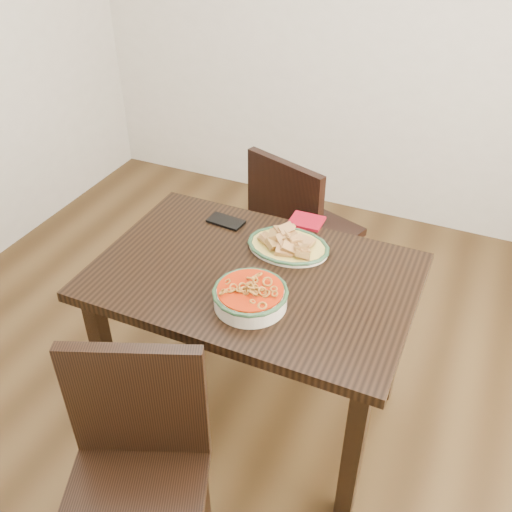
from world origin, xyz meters
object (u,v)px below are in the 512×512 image
at_px(dining_table, 254,294).
at_px(chair_near, 136,467).
at_px(fish_plate, 289,239).
at_px(smartphone, 226,221).
at_px(chair_far, 298,228).
at_px(noodle_bowl, 250,294).

distance_m(dining_table, chair_near, 0.73).
xyz_separation_m(chair_near, fish_plate, (0.12, 0.91, 0.30)).
relative_size(fish_plate, smartphone, 2.13).
bearing_deg(smartphone, dining_table, -41.64).
xyz_separation_m(dining_table, chair_far, (-0.09, 0.71, -0.15)).
bearing_deg(dining_table, fish_plate, 72.65).
xyz_separation_m(dining_table, fish_plate, (0.06, 0.19, 0.15)).
xyz_separation_m(dining_table, noodle_bowl, (0.06, -0.17, 0.15)).
relative_size(dining_table, chair_near, 1.30).
height_order(chair_far, fish_plate, chair_far).
bearing_deg(chair_near, fish_plate, 60.24).
distance_m(chair_near, smartphone, 1.02).
distance_m(chair_far, chair_near, 1.42).
relative_size(chair_far, smartphone, 6.04).
bearing_deg(dining_table, chair_near, -95.06).
xyz_separation_m(chair_near, noodle_bowl, (0.13, 0.55, 0.29)).
bearing_deg(noodle_bowl, dining_table, 110.75).
bearing_deg(smartphone, noodle_bowl, -49.05).
xyz_separation_m(chair_near, smartphone, (-0.18, 0.98, 0.26)).
relative_size(chair_near, noodle_bowl, 3.46).
bearing_deg(noodle_bowl, smartphone, 125.70).
relative_size(chair_far, fish_plate, 2.84).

